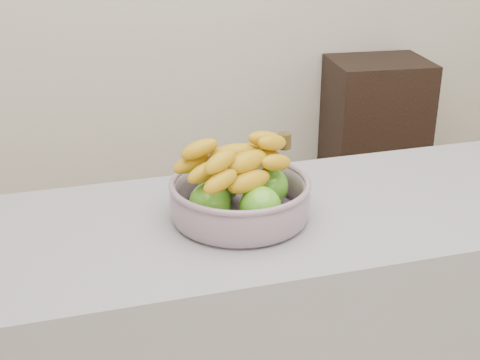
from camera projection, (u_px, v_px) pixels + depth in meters
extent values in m
cube|color=gray|center=(300.00, 355.00, 1.84)|extent=(2.00, 0.60, 0.90)
cube|color=black|center=(373.00, 142.00, 3.44)|extent=(0.51, 0.42, 0.85)
cylinder|color=#9EAEBE|center=(240.00, 215.00, 1.61)|extent=(0.29, 0.29, 0.01)
torus|color=#9EAEBE|center=(240.00, 183.00, 1.58)|extent=(0.34, 0.34, 0.02)
sphere|color=#4F9C1A|center=(260.00, 207.00, 1.52)|extent=(0.10, 0.10, 0.10)
sphere|color=#4F9C1A|center=(269.00, 186.00, 1.63)|extent=(0.10, 0.10, 0.10)
sphere|color=#4F9C1A|center=(221.00, 182.00, 1.65)|extent=(0.10, 0.10, 0.10)
sphere|color=#4F9C1A|center=(210.00, 203.00, 1.55)|extent=(0.10, 0.10, 0.10)
ellipsoid|color=orange|center=(249.00, 182.00, 1.52)|extent=(0.21, 0.13, 0.05)
ellipsoid|color=orange|center=(236.00, 174.00, 1.56)|extent=(0.22, 0.11, 0.05)
ellipsoid|color=orange|center=(224.00, 167.00, 1.60)|extent=(0.22, 0.09, 0.05)
ellipsoid|color=orange|center=(247.00, 162.00, 1.53)|extent=(0.21, 0.14, 0.05)
ellipsoid|color=orange|center=(233.00, 154.00, 1.57)|extent=(0.22, 0.07, 0.05)
cylinder|color=#3E3013|center=(284.00, 141.00, 1.61)|extent=(0.03, 0.03, 0.04)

